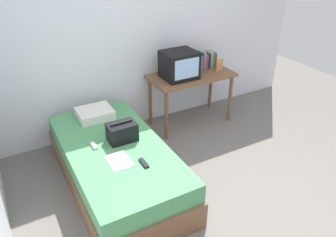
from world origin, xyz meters
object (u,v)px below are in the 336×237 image
picture_frame (220,65)px  pillow (95,113)px  desk (191,81)px  tv (179,65)px  bed (117,165)px  handbag (122,132)px  remote_dark (144,163)px  magazine (119,161)px  water_bottle (199,67)px  remote_silver (94,145)px  book_row (205,60)px

picture_frame → pillow: (-1.82, -0.01, -0.27)m
desk → tv: bearing=-174.9°
bed → handbag: 0.38m
bed → tv: 1.60m
remote_dark → magazine: bearing=141.3°
bed → remote_dark: (0.13, -0.43, 0.27)m
pillow → water_bottle: bearing=1.7°
pillow → handbag: bearing=-81.2°
bed → magazine: 0.38m
bed → handbag: (0.11, 0.06, 0.36)m
remote_silver → handbag: bearing=-6.1°
desk → handbag: (-1.32, -0.73, -0.04)m
picture_frame → magazine: bearing=-152.8°
bed → handbag: bearing=28.5°
tv → picture_frame: (0.61, -0.07, -0.09)m
picture_frame → remote_dark: size_ratio=1.12×
tv → remote_silver: tv is taller
magazine → remote_silver: 0.39m
book_row → remote_silver: (-1.94, -0.83, -0.34)m
picture_frame → pillow: bearing=-179.5°
bed → tv: size_ratio=4.55×
tv → remote_silver: 1.63m
bed → picture_frame: bearing=20.9°
water_bottle → remote_silver: water_bottle is taller
book_row → remote_silver: size_ratio=2.05×
tv → picture_frame: tv is taller
water_bottle → handbag: (-1.41, -0.67, -0.25)m
bed → magazine: size_ratio=6.90×
book_row → picture_frame: book_row is taller
book_row → handbag: bearing=-152.2°
remote_dark → handbag: bearing=92.2°
desk → handbag: desk is taller
book_row → water_bottle: bearing=-140.7°
handbag → pillow: bearing=98.8°
water_bottle → remote_silver: 1.86m
water_bottle → picture_frame: size_ratio=1.33×
pillow → tv: bearing=4.0°
book_row → magazine: bearing=-146.6°
magazine → remote_silver: (-0.13, 0.37, 0.01)m
desk → bed: bearing=-151.1°
desk → picture_frame: bearing=-12.2°
book_row → remote_dark: bearing=-140.1°
handbag → remote_silver: 0.32m
magazine → pillow: bearing=85.5°
tv → book_row: (0.52, 0.15, -0.07)m
bed → handbag: handbag is taller
remote_silver → remote_dark: bearing=-58.0°
water_bottle → magazine: water_bottle is taller
tv → pillow: 1.27m
tv → picture_frame: size_ratio=2.51×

